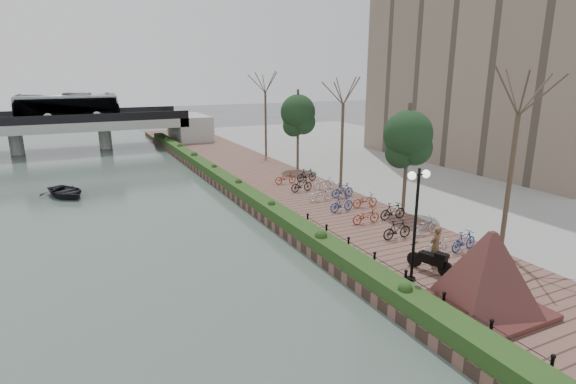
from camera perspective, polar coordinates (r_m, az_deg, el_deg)
ground at (r=17.31m, az=13.04°, el=-15.58°), size 220.00×220.00×0.00m
promenade at (r=33.07m, az=-0.57°, el=0.19°), size 8.00×75.00×0.50m
inland_pavement at (r=42.30m, az=19.41°, el=2.61°), size 24.00×75.00×0.50m
hedge at (r=33.96m, az=-7.59°, el=1.41°), size 1.10×56.00×0.60m
chain_fence at (r=19.09m, az=12.72°, el=-9.66°), size 0.10×14.10×0.70m
granite_monument at (r=17.38m, az=24.10°, el=-9.12°), size 5.34×5.34×2.92m
lamppost at (r=18.13m, az=16.07°, el=-1.05°), size 1.02×0.32×4.64m
motorcycle at (r=20.01m, az=17.59°, el=-8.17°), size 1.08×1.89×1.12m
pedestrian at (r=20.62m, az=18.21°, el=-6.52°), size 0.73×0.56×1.79m
bicycle_parking at (r=27.83m, az=8.33°, el=-1.28°), size 2.40×17.32×1.00m
street_trees at (r=30.30m, az=10.27°, el=5.24°), size 3.20×37.12×6.80m
bridge at (r=56.76m, az=-30.39°, el=7.58°), size 36.00×10.77×6.50m
boat at (r=35.87m, az=-26.37°, el=0.05°), size 4.04×4.58×0.79m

